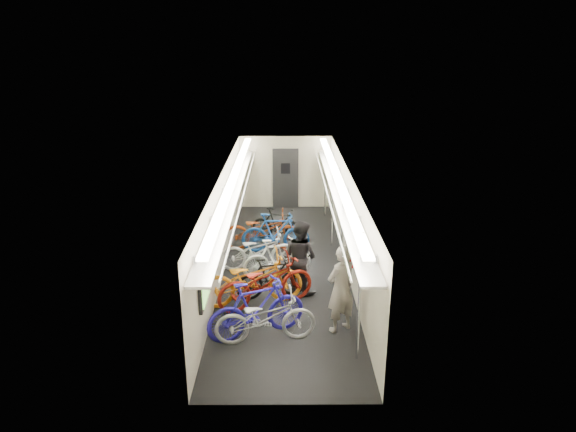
{
  "coord_description": "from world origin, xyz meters",
  "views": [
    {
      "loc": [
        0.0,
        -11.54,
        5.32
      ],
      "look_at": [
        0.06,
        0.65,
        1.15
      ],
      "focal_mm": 32.0,
      "sensor_mm": 36.0,
      "label": 1
    }
  ],
  "objects_px": {
    "passenger_near": "(341,289)",
    "bicycle_0": "(265,318)",
    "bicycle_1": "(256,309)",
    "backpack": "(351,258)",
    "passenger_mid": "(300,257)"
  },
  "relations": [
    {
      "from": "bicycle_0",
      "to": "backpack",
      "type": "bearing_deg",
      "value": -70.27
    },
    {
      "from": "passenger_near",
      "to": "passenger_mid",
      "type": "distance_m",
      "value": 1.8
    },
    {
      "from": "passenger_near",
      "to": "passenger_mid",
      "type": "bearing_deg",
      "value": -100.83
    },
    {
      "from": "bicycle_0",
      "to": "passenger_near",
      "type": "height_order",
      "value": "passenger_near"
    },
    {
      "from": "passenger_near",
      "to": "backpack",
      "type": "relative_size",
      "value": 4.62
    },
    {
      "from": "bicycle_1",
      "to": "bicycle_0",
      "type": "bearing_deg",
      "value": -157.98
    },
    {
      "from": "passenger_near",
      "to": "bicycle_0",
      "type": "bearing_deg",
      "value": -18.81
    },
    {
      "from": "passenger_near",
      "to": "passenger_mid",
      "type": "height_order",
      "value": "passenger_near"
    },
    {
      "from": "bicycle_0",
      "to": "backpack",
      "type": "height_order",
      "value": "backpack"
    },
    {
      "from": "bicycle_0",
      "to": "bicycle_1",
      "type": "distance_m",
      "value": 0.26
    },
    {
      "from": "bicycle_1",
      "to": "passenger_near",
      "type": "xyz_separation_m",
      "value": [
        1.59,
        0.23,
        0.3
      ]
    },
    {
      "from": "bicycle_1",
      "to": "backpack",
      "type": "height_order",
      "value": "backpack"
    },
    {
      "from": "bicycle_0",
      "to": "bicycle_1",
      "type": "relative_size",
      "value": 0.97
    },
    {
      "from": "backpack",
      "to": "bicycle_0",
      "type": "bearing_deg",
      "value": -162.57
    },
    {
      "from": "bicycle_1",
      "to": "passenger_mid",
      "type": "height_order",
      "value": "passenger_mid"
    }
  ]
}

